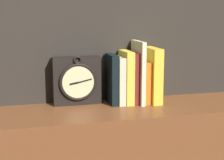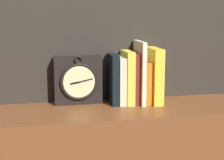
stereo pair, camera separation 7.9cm
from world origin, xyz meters
name	(u,v)px [view 1 (the left image)]	position (x,y,z in m)	size (l,w,h in m)	color
wall_back	(101,5)	(0.00, 0.18, 1.30)	(6.00, 0.05, 2.60)	#2D2823
clock	(77,81)	(-0.12, 0.11, 1.00)	(0.19, 0.07, 0.20)	black
book_slot0_black	(112,79)	(0.02, 0.09, 1.00)	(0.03, 0.12, 0.20)	black
book_slot1_cream	(119,80)	(0.05, 0.08, 1.00)	(0.03, 0.12, 0.19)	beige
book_slot2_yellow	(126,77)	(0.08, 0.08, 1.01)	(0.03, 0.13, 0.22)	yellow
book_slot3_maroon	(133,77)	(0.11, 0.08, 1.01)	(0.02, 0.13, 0.21)	maroon
book_slot4_cream	(138,72)	(0.13, 0.07, 1.03)	(0.02, 0.14, 0.26)	beige
book_slot5_orange	(144,81)	(0.16, 0.08, 0.99)	(0.03, 0.13, 0.17)	orange
book_slot6_yellow	(152,75)	(0.19, 0.07, 1.01)	(0.04, 0.15, 0.23)	yellow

